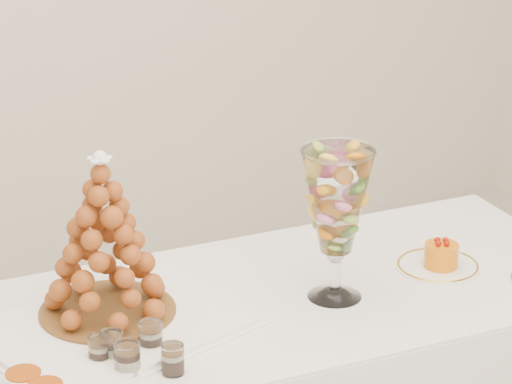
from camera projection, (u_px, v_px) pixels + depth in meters
lace_tray at (113, 326)px, 2.79m from camera, size 0.66×0.56×0.02m
macaron_vase at (337, 203)px, 2.87m from camera, size 0.17×0.17×0.38m
cake_plate at (438, 267)px, 3.10m from camera, size 0.21×0.21×0.01m
verrine_a at (100, 351)px, 2.64m from camera, size 0.05×0.05×0.07m
verrine_b at (112, 347)px, 2.65m from camera, size 0.06×0.06×0.07m
verrine_c at (151, 337)px, 2.69m from camera, size 0.06×0.06×0.07m
verrine_d at (127, 359)px, 2.60m from camera, size 0.07×0.07×0.08m
verrine_e at (173, 359)px, 2.60m from camera, size 0.06×0.06×0.07m
ramekin_back at (24, 379)px, 2.57m from camera, size 0.09×0.09×0.03m
croquembouche at (104, 236)px, 2.77m from camera, size 0.32×0.32×0.40m
mousse_cake at (441, 255)px, 3.08m from camera, size 0.09×0.09×0.08m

